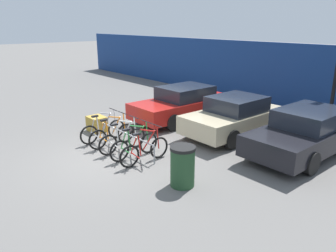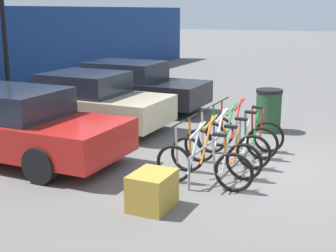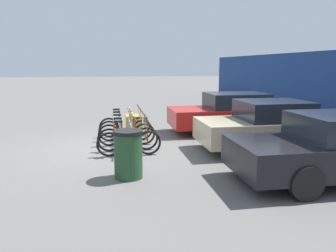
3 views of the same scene
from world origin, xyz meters
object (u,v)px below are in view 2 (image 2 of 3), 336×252
(bicycle_white, at_px, (226,146))
(bicycle_red, at_px, (243,132))
(car_black, at_px, (128,86))
(trash_bin, at_px, (268,110))
(car_beige, at_px, (88,102))
(bicycle_silver, at_px, (203,165))
(bicycle_green, at_px, (236,138))
(bicycle_orange, at_px, (215,155))
(cargo_crate, at_px, (152,191))
(car_red, at_px, (14,125))
(bike_rack, at_px, (218,141))

(bicycle_white, xyz_separation_m, bicycle_red, (1.17, 0.00, 0.00))
(car_black, xyz_separation_m, trash_bin, (-0.90, -4.38, -0.17))
(car_beige, xyz_separation_m, trash_bin, (1.65, -4.05, -0.17))
(bicycle_silver, relative_size, bicycle_green, 1.00)
(bicycle_orange, distance_m, cargo_crate, 1.76)
(car_red, relative_size, car_black, 0.98)
(bicycle_orange, bearing_deg, trash_bin, -4.62)
(bicycle_orange, height_order, car_beige, car_beige)
(car_black, bearing_deg, cargo_crate, -147.64)
(bicycle_green, height_order, trash_bin, bicycle_green)
(bicycle_white, xyz_separation_m, car_red, (-1.38, 3.88, 0.31))
(bicycle_silver, bearing_deg, bicycle_green, -0.30)
(car_beige, distance_m, car_black, 2.58)
(bicycle_orange, xyz_separation_m, cargo_crate, (-1.72, 0.37, -0.10))
(trash_bin, height_order, cargo_crate, trash_bin)
(car_red, bearing_deg, trash_bin, -43.13)
(car_red, height_order, cargo_crate, car_red)
(car_red, bearing_deg, bicycle_red, -56.73)
(bicycle_red, relative_size, car_beige, 0.43)
(bicycle_white, relative_size, cargo_crate, 2.44)
(bicycle_orange, distance_m, trash_bin, 3.52)
(bicycle_green, height_order, bicycle_red, same)
(trash_bin, xyz_separation_m, cargo_crate, (-5.23, 0.49, -0.24))
(bicycle_orange, distance_m, bicycle_green, 1.27)
(bicycle_white, bearing_deg, bike_rack, 100.33)
(car_black, bearing_deg, bicycle_green, -126.46)
(car_black, height_order, cargo_crate, car_black)
(car_red, xyz_separation_m, car_beige, (2.61, 0.06, -0.00))
(car_beige, distance_m, trash_bin, 4.38)
(bicycle_silver, xyz_separation_m, bicycle_white, (1.22, 0.00, 0.00))
(bicycle_white, bearing_deg, car_black, 49.09)
(bicycle_red, xyz_separation_m, car_red, (-2.54, 3.88, 0.31))
(bicycle_red, distance_m, cargo_crate, 3.53)
(bike_rack, height_order, bicycle_white, bicycle_white)
(bike_rack, xyz_separation_m, car_red, (-1.35, 3.73, 0.22))
(car_red, bearing_deg, bicycle_white, -70.46)
(bicycle_red, distance_m, car_beige, 3.95)
(bike_rack, relative_size, bicycle_red, 1.71)
(bicycle_silver, relative_size, bicycle_red, 1.00)
(bike_rack, xyz_separation_m, bicycle_orange, (-0.60, -0.15, -0.10))
(bicycle_orange, height_order, car_red, car_red)
(bicycle_orange, relative_size, bicycle_red, 1.00)
(bicycle_white, xyz_separation_m, bicycle_green, (0.65, 0.00, 0.00))
(cargo_crate, bearing_deg, car_black, 32.36)
(bicycle_white, bearing_deg, bicycle_red, 0.78)
(bicycle_red, height_order, car_black, car_black)
(bicycle_white, distance_m, car_red, 4.13)
(bike_rack, height_order, bicycle_green, bicycle_green)
(car_black, bearing_deg, trash_bin, -101.67)
(bicycle_red, xyz_separation_m, trash_bin, (1.72, -0.12, 0.14))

